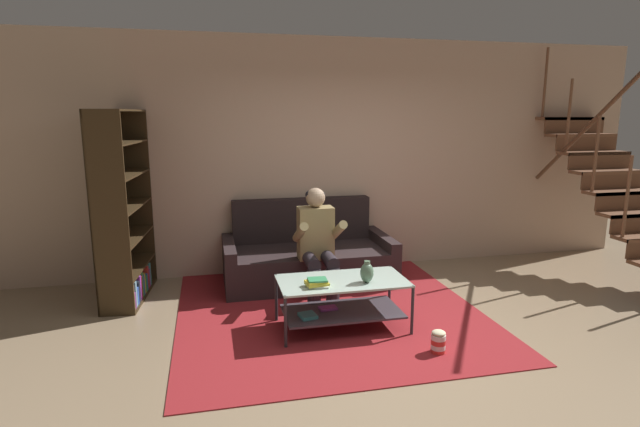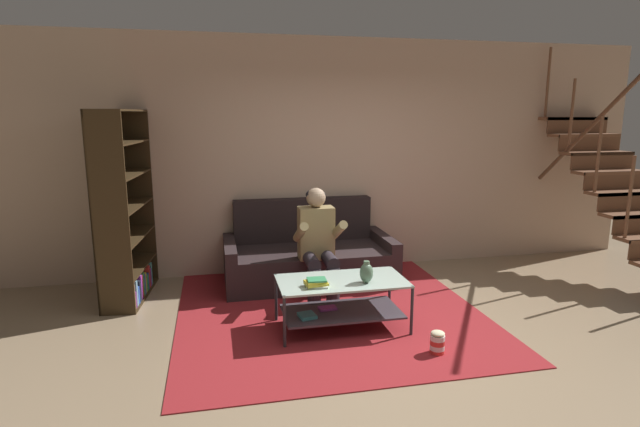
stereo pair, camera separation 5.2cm
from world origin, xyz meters
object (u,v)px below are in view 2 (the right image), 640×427
object	(u,v)px
coffee_table	(341,296)
couch	(308,257)
popcorn_tub	(437,342)
person_seated_center	(318,240)
vase	(366,272)
bookshelf	(122,227)
book_stack	(316,283)

from	to	relation	value
coffee_table	couch	bearing A→B (deg)	91.58
coffee_table	popcorn_tub	bearing A→B (deg)	-45.18
couch	person_seated_center	distance (m)	0.69
couch	vase	size ratio (longest dim) A/B	9.76
bookshelf	coffee_table	bearing A→B (deg)	-31.66
vase	bookshelf	size ratio (longest dim) A/B	0.10
person_seated_center	popcorn_tub	bearing A→B (deg)	-64.84
popcorn_tub	vase	bearing A→B (deg)	129.11
coffee_table	book_stack	distance (m)	0.34
coffee_table	book_stack	xyz separation A→B (m)	(-0.26, -0.12, 0.19)
couch	bookshelf	world-z (taller)	bookshelf
vase	book_stack	distance (m)	0.47
vase	book_stack	xyz separation A→B (m)	(-0.47, -0.01, -0.06)
couch	book_stack	bearing A→B (deg)	-98.02
couch	person_seated_center	size ratio (longest dim) A/B	1.65
coffee_table	book_stack	size ratio (longest dim) A/B	5.41
coffee_table	popcorn_tub	distance (m)	0.97
bookshelf	popcorn_tub	xyz separation A→B (m)	(2.75, -1.96, -0.69)
couch	popcorn_tub	xyz separation A→B (m)	(0.70, -2.09, -0.19)
person_seated_center	vase	xyz separation A→B (m)	(0.25, -0.94, -0.08)
couch	coffee_table	xyz separation A→B (m)	(0.04, -1.42, 0.02)
person_seated_center	bookshelf	xyz separation A→B (m)	(-2.05, 0.46, 0.14)
coffee_table	popcorn_tub	world-z (taller)	coffee_table
couch	book_stack	size ratio (longest dim) A/B	9.02
coffee_table	bookshelf	size ratio (longest dim) A/B	0.58
person_seated_center	bookshelf	world-z (taller)	bookshelf
coffee_table	book_stack	world-z (taller)	book_stack
person_seated_center	bookshelf	size ratio (longest dim) A/B	0.59
couch	popcorn_tub	bearing A→B (deg)	-71.37
vase	couch	bearing A→B (deg)	99.28
book_stack	person_seated_center	bearing A→B (deg)	77.16
coffee_table	popcorn_tub	size ratio (longest dim) A/B	5.75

